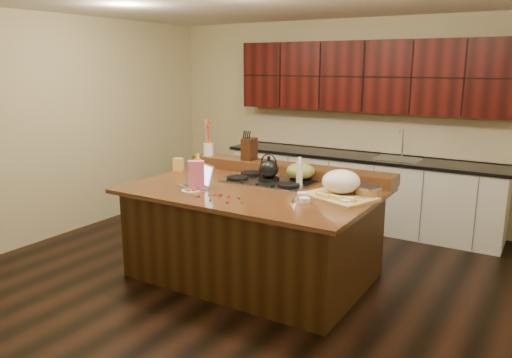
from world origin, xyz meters
The scene contains 36 objects.
room centered at (0.00, 0.00, 1.35)m, with size 5.52×5.02×2.72m.
island centered at (0.00, 0.00, 0.46)m, with size 2.40×1.60×0.92m.
back_ledge centered at (0.00, 0.70, 0.98)m, with size 2.40×0.30×0.12m, color black.
cooktop centered at (0.00, 0.30, 0.94)m, with size 0.92×0.52×0.05m.
back_counter centered at (0.30, 2.23, 0.98)m, with size 3.70×0.66×2.40m.
kettle centered at (0.00, 0.30, 1.06)m, with size 0.21×0.21×0.19m, color black.
green_bowl centered at (0.30, 0.43, 1.04)m, with size 0.29×0.29×0.16m, color olive.
laptop centered at (-0.48, -0.25, 0.98)m, with size 0.40×0.37×0.23m.
oil_bottle centered at (-0.53, -0.20, 1.06)m, with size 0.07×0.07×0.27m, color #BB8C21.
vinegar_bottle centered at (0.36, 0.27, 1.04)m, with size 0.06×0.06×0.25m, color silver.
wooden_tray centered at (0.85, 0.14, 1.03)m, with size 0.72×0.62×0.24m.
ramekin_a centered at (0.66, -0.22, 0.94)m, with size 0.10×0.10×0.04m, color white.
ramekin_b centered at (0.99, -0.08, 0.94)m, with size 0.10×0.10×0.04m, color white.
ramekin_c centered at (0.57, -0.07, 0.94)m, with size 0.10×0.10×0.04m, color white.
strainer_bowl centered at (1.08, 0.25, 0.97)m, with size 0.24×0.24×0.09m, color #996B3F.
kitchen_timer centered at (0.58, -0.26, 0.96)m, with size 0.08×0.08×0.07m, color silver.
pink_bag centered at (-0.44, -0.34, 1.06)m, with size 0.15×0.08×0.28m, color #D6648F.
candy_plate centered at (-0.44, -0.42, 0.93)m, with size 0.18×0.18×0.01m, color white.
package_box centered at (-1.15, 0.23, 0.99)m, with size 0.10×0.07×0.15m, color #F5B756.
utensil_crock centered at (-1.07, 0.70, 1.11)m, with size 0.12×0.12×0.14m, color white.
knife_block centered at (-0.49, 0.70, 1.16)m, with size 0.12×0.20×0.25m, color black.
gumdrop_0 centered at (0.09, -0.59, 0.93)m, with size 0.02×0.02×0.02m, color red.
gumdrop_1 centered at (-0.20, -0.46, 0.93)m, with size 0.02×0.02×0.02m, color #198C26.
gumdrop_2 centered at (-0.07, -0.46, 0.93)m, with size 0.02×0.02×0.02m, color red.
gumdrop_3 centered at (-0.08, -0.60, 0.93)m, with size 0.02×0.02×0.02m, color #198C26.
gumdrop_4 centered at (0.11, -0.41, 0.93)m, with size 0.02×0.02×0.02m, color red.
gumdrop_5 centered at (0.21, -0.53, 0.93)m, with size 0.02×0.02×0.02m, color #198C26.
gumdrop_6 centered at (-0.12, -0.41, 0.93)m, with size 0.02×0.02×0.02m, color red.
gumdrop_7 centered at (0.10, -0.40, 0.93)m, with size 0.02×0.02×0.02m, color #198C26.
gumdrop_8 centered at (-0.15, -0.44, 0.93)m, with size 0.02×0.02×0.02m, color red.
gumdrop_9 centered at (-0.10, -0.39, 0.93)m, with size 0.02×0.02×0.02m, color #198C26.
gumdrop_10 centered at (0.10, -0.58, 0.93)m, with size 0.02×0.02×0.02m, color red.
gumdrop_11 centered at (-0.26, -0.57, 0.93)m, with size 0.02×0.02×0.02m, color #198C26.
gumdrop_12 centered at (-0.24, -0.55, 0.93)m, with size 0.02×0.02×0.02m, color red.
gumdrop_13 centered at (0.07, -0.39, 0.93)m, with size 0.02×0.02×0.02m, color #198C26.
gumdrop_14 centered at (0.00, -0.42, 0.93)m, with size 0.02×0.02×0.02m, color red.
Camera 1 is at (2.51, -4.03, 2.11)m, focal length 35.00 mm.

